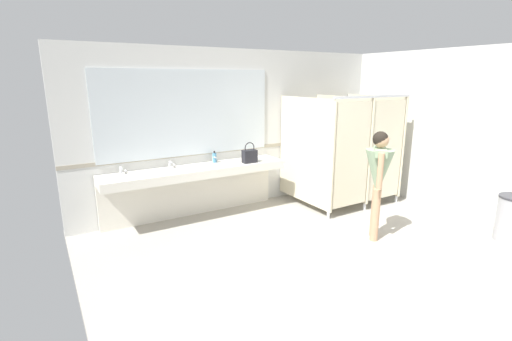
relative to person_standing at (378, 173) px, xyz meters
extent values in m
cube|color=#9E998E|center=(-0.81, -0.77, -1.04)|extent=(6.21, 6.83, 0.10)
cube|color=silver|center=(-0.81, 2.41, 0.40)|extent=(6.21, 0.12, 2.79)
cube|color=#9E937F|center=(-0.81, 2.35, 0.06)|extent=(6.21, 0.01, 0.06)
cube|color=silver|center=(-1.92, 2.04, -0.17)|extent=(3.04, 0.58, 0.14)
cube|color=silver|center=(-1.92, 2.29, -0.62)|extent=(3.04, 0.08, 0.75)
cube|color=#ADADA8|center=(-3.06, 2.01, -0.15)|extent=(0.42, 0.32, 0.11)
cylinder|color=silver|center=(-3.06, 2.24, -0.05)|extent=(0.04, 0.04, 0.11)
cylinder|color=silver|center=(-3.06, 2.18, 0.00)|extent=(0.03, 0.11, 0.03)
sphere|color=silver|center=(-2.99, 2.25, -0.07)|extent=(0.04, 0.04, 0.04)
cube|color=#ADADA8|center=(-2.30, 2.01, -0.15)|extent=(0.42, 0.32, 0.11)
cylinder|color=silver|center=(-2.30, 2.24, -0.05)|extent=(0.04, 0.04, 0.11)
cylinder|color=silver|center=(-2.30, 2.18, 0.00)|extent=(0.03, 0.11, 0.03)
sphere|color=silver|center=(-2.23, 2.25, -0.07)|extent=(0.04, 0.04, 0.04)
cube|color=#ADADA8|center=(-1.54, 2.01, -0.15)|extent=(0.42, 0.32, 0.11)
cylinder|color=silver|center=(-1.54, 2.24, -0.05)|extent=(0.04, 0.04, 0.11)
cylinder|color=silver|center=(-1.54, 2.18, 0.00)|extent=(0.03, 0.11, 0.03)
sphere|color=silver|center=(-1.47, 2.25, -0.07)|extent=(0.04, 0.04, 0.04)
cube|color=#ADADA8|center=(-0.78, 2.01, -0.15)|extent=(0.42, 0.32, 0.11)
cylinder|color=silver|center=(-0.78, 2.24, -0.05)|extent=(0.04, 0.04, 0.11)
cylinder|color=silver|center=(-0.78, 2.18, 0.00)|extent=(0.03, 0.11, 0.03)
sphere|color=silver|center=(-0.71, 2.25, -0.07)|extent=(0.04, 0.04, 0.04)
cube|color=silver|center=(-1.92, 2.34, 0.74)|extent=(2.94, 0.02, 1.40)
cube|color=beige|center=(-0.06, 1.60, 0.06)|extent=(0.03, 1.47, 1.86)
cylinder|color=silver|center=(-0.06, 0.92, -0.93)|extent=(0.05, 0.05, 0.12)
cube|color=beige|center=(0.80, 1.60, 0.06)|extent=(0.03, 1.47, 1.86)
cylinder|color=silver|center=(0.80, 0.92, -0.93)|extent=(0.05, 0.05, 0.12)
cube|color=beige|center=(1.65, 1.60, 0.06)|extent=(0.03, 1.47, 1.86)
cylinder|color=silver|center=(1.65, 0.92, -0.93)|extent=(0.05, 0.05, 0.12)
cube|color=beige|center=(0.37, 0.89, 0.06)|extent=(0.77, 0.04, 1.76)
cube|color=beige|center=(1.22, 0.89, 0.06)|extent=(0.77, 0.03, 1.76)
cube|color=#B7BABF|center=(0.80, 0.89, 1.00)|extent=(1.76, 0.04, 0.04)
cylinder|color=tan|center=(0.06, 0.06, -0.60)|extent=(0.11, 0.11, 0.78)
cylinder|color=tan|center=(-0.06, -0.06, -0.60)|extent=(0.11, 0.11, 0.78)
cone|color=gray|center=(0.00, 0.00, 0.00)|extent=(0.57, 0.57, 0.67)
cube|color=gray|center=(0.00, 0.00, 0.30)|extent=(0.41, 0.41, 0.10)
cylinder|color=tan|center=(0.17, 0.17, 0.08)|extent=(0.08, 0.08, 0.49)
cylinder|color=tan|center=(-0.17, -0.17, 0.08)|extent=(0.08, 0.08, 0.49)
sphere|color=tan|center=(0.00, 0.00, 0.47)|extent=(0.21, 0.21, 0.21)
sphere|color=black|center=(-0.01, 0.01, 0.48)|extent=(0.21, 0.21, 0.21)
cube|color=black|center=(-1.01, 1.89, 0.01)|extent=(0.24, 0.13, 0.22)
torus|color=black|center=(-1.01, 1.89, 0.16)|extent=(0.19, 0.02, 0.19)
cylinder|color=teal|center=(-1.52, 2.21, -0.02)|extent=(0.07, 0.07, 0.16)
cylinder|color=black|center=(-1.52, 2.21, 0.08)|extent=(0.03, 0.03, 0.04)
camera|label=1|loc=(-4.07, -3.43, 1.30)|focal=25.83mm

